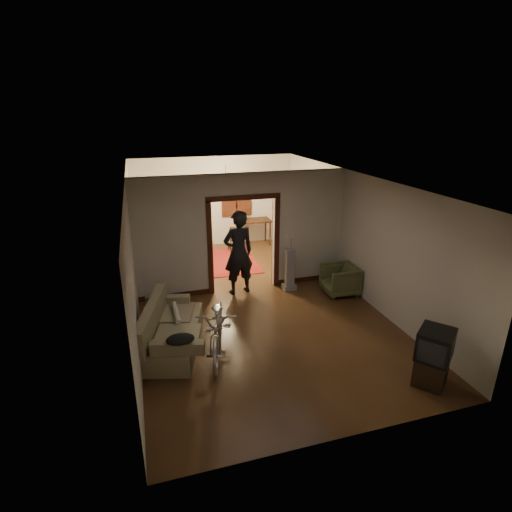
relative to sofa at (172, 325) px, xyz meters
name	(u,v)px	position (x,y,z in m)	size (l,w,h in m)	color
floor	(252,301)	(1.90, 1.37, -0.45)	(5.00, 8.50, 0.01)	#382111
ceiling	(252,178)	(1.90, 1.37, 2.35)	(5.00, 8.50, 0.01)	white
wall_back	(214,202)	(1.90, 5.62, 0.95)	(5.00, 0.02, 2.80)	beige
wall_left	(132,254)	(-0.60, 1.37, 0.95)	(0.02, 8.50, 2.80)	beige
wall_right	(355,233)	(4.40, 1.37, 0.95)	(0.02, 8.50, 2.80)	beige
partition_wall	(243,233)	(1.90, 2.12, 0.95)	(5.00, 0.14, 2.80)	beige
door_casing	(243,245)	(1.90, 2.12, 0.65)	(1.74, 0.20, 2.32)	#38170C
far_window	(236,196)	(2.60, 5.58, 1.10)	(0.98, 0.06, 1.28)	black
chandelier	(226,180)	(1.90, 3.87, 1.90)	(0.24, 0.24, 0.24)	#FFE0A5
light_switch	(286,236)	(2.95, 2.05, 0.80)	(0.08, 0.01, 0.12)	silver
sofa	(172,325)	(0.00, 0.00, 0.00)	(0.87, 1.94, 0.89)	#746F4D
rolled_paper	(176,312)	(0.10, 0.30, 0.08)	(0.10, 0.10, 0.77)	beige
jacket	(180,339)	(0.05, -0.91, 0.23)	(0.45, 0.34, 0.13)	black
bicycle	(218,327)	(0.77, -0.40, 0.06)	(0.67, 1.92, 1.01)	silver
armchair	(340,280)	(4.00, 1.17, -0.09)	(0.75, 0.77, 0.70)	#515831
tv_stand	(431,371)	(3.81, -2.24, -0.22)	(0.50, 0.46, 0.46)	black
crt_tv	(435,344)	(3.81, -2.24, 0.27)	(0.55, 0.49, 0.47)	black
vacuum	(290,270)	(2.94, 1.72, 0.07)	(0.31, 0.25, 1.03)	gray
person	(238,253)	(1.73, 1.91, 0.56)	(0.73, 0.48, 2.01)	black
oriental_rug	(226,261)	(1.88, 4.00, -0.44)	(1.68, 2.21, 0.02)	maroon
locker	(177,226)	(0.68, 5.23, 0.40)	(0.84, 0.47, 1.68)	#213520
globe	(175,189)	(0.68, 5.23, 1.49)	(0.29, 0.29, 0.29)	#1E5972
desk	(253,233)	(3.06, 5.26, -0.04)	(1.10, 0.62, 0.81)	black
desk_chair	(235,238)	(2.33, 4.81, -0.03)	(0.37, 0.37, 0.83)	black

